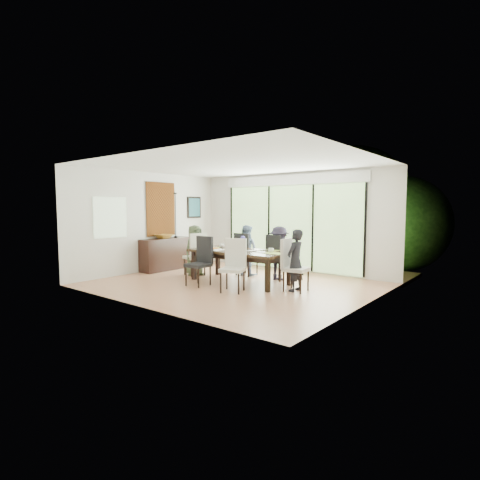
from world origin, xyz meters
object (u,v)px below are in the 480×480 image
Objects in this scene: vase at (243,248)px; laptop at (210,248)px; chair_near_left at (198,261)px; chair_right_end at (296,265)px; sideboard at (167,254)px; chair_far_left at (247,254)px; chair_far_right at (280,257)px; cup_b at (242,249)px; chair_left_end at (194,254)px; table_top at (240,252)px; cup_a at (222,246)px; bowl at (163,236)px; person_far_right at (279,253)px; cup_c at (271,250)px; chair_near_right at (232,265)px; person_left_end at (195,250)px; person_right_end at (295,260)px; person_far_left at (246,250)px.

vase reaches higher than laptop.
chair_right_end is at bearing 22.12° from chair_near_left.
vase is 0.08× the size of sideboard.
chair_far_right is at bearing -179.93° from chair_far_left.
chair_right_end is 1.00× the size of chair_far_left.
chair_near_left is 11.00× the size of cup_b.
chair_left_end is 2.22m from chair_far_right.
table_top is 2.18× the size of chair_far_right.
chair_left_end is at bearing 176.53° from cup_b.
chair_left_end is 8.87× the size of cup_a.
bowl is (-2.72, 0.01, 0.22)m from table_top.
person_far_right reaches higher than cup_a.
person_far_right is at bearing 14.07° from bowl.
cup_b is at bearing -33.69° from table_top.
person_far_right is 10.40× the size of cup_c.
chair_near_right is 11.00× the size of cup_b.
laptop is at bearing -6.39° from sideboard.
chair_far_left is 0.85× the size of person_far_right.
person_left_end reaches higher than chair_far_left.
vase is at bearing 45.00° from table_top.
person_left_end reaches higher than cup_b.
cup_a is 0.27× the size of bowl.
chair_right_end is at bearing 4.24° from cup_b.
chair_far_right is 0.85× the size of person_far_right.
chair_far_left is 0.85× the size of person_right_end.
person_left_end is at bearing 32.79° from chair_far_right.
cup_c is at bearing -40.47° from laptop.
person_right_end is (0.98, 0.87, 0.10)m from chair_near_right.
chair_far_right is at bearing 57.09° from table_top.
laptop is 0.29m from cup_a.
chair_right_end and chair_near_right have the same top height.
vase is 0.91m from laptop.
person_right_end reaches higher than chair_right_end.
table_top is at bearing -2.31° from sideboard.
person_far_right is (-0.93, 0.83, 0.00)m from person_right_end.
bowl reaches higher than sideboard.
chair_far_left is at bearing 86.94° from chair_near_left.
person_far_left is at bearing 122.66° from vase.
person_far_right reaches higher than chair_left_end.
vase is (0.05, 0.05, 0.09)m from table_top.
chair_right_end is at bearing 107.08° from chair_left_end.
table_top is 0.98m from chair_far_left.
cup_a is (-0.20, 1.02, 0.25)m from chair_near_left.
person_far_right is 1.02m from cup_b.
person_far_left reaches higher than cup_c.
chair_left_end and chair_far_right have the same top height.
person_far_left is at bearing 69.81° from cup_a.
chair_far_right reaches higher than table_top.
chair_far_left is 2.39m from sideboard.
bowl is (-2.77, -0.04, 0.13)m from vase.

